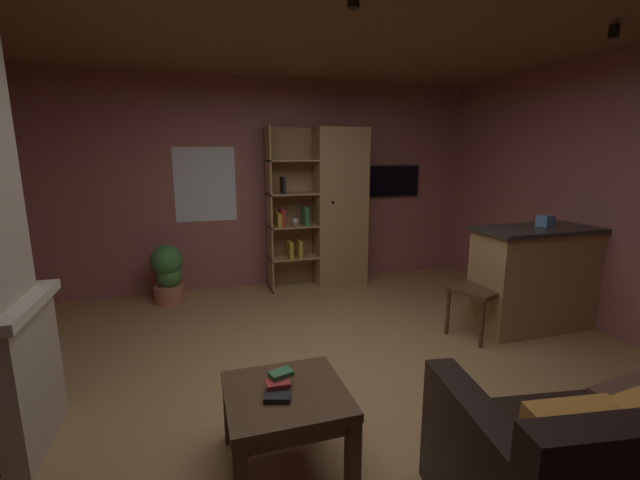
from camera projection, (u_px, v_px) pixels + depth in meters
The scene contains 16 objects.
floor at pixel (336, 390), 3.08m from camera, with size 5.63×5.38×0.02m, color #A37A4C.
wall_back at pixel (267, 185), 5.35m from camera, with size 5.75×0.06×2.63m, color #9E5B56.
window_pane_back at pixel (205, 185), 5.09m from camera, with size 0.73×0.01×0.91m, color white.
bookshelf_cabinet at pixel (333, 209), 5.39m from camera, with size 1.28×0.41×2.04m.
kitchen_bar_counter at pixel (544, 277), 4.12m from camera, with size 1.48×0.57×1.02m.
tissue_box at pixel (545, 221), 4.01m from camera, with size 0.12×0.12×0.11m, color #598CBF.
leather_couch at pixel (625, 475), 1.84m from camera, with size 1.64×1.10×0.84m.
coffee_table at pixel (286, 405), 2.27m from camera, with size 0.65×0.63×0.44m.
table_book_0 at pixel (277, 398), 2.17m from camera, with size 0.14×0.08×0.03m, color black.
table_book_1 at pixel (278, 384), 2.25m from camera, with size 0.13×0.09×0.03m, color #B22D2D.
table_book_2 at pixel (281, 374), 2.30m from camera, with size 0.13×0.08×0.03m, color #387247.
dining_chair at pixel (483, 281), 3.92m from camera, with size 0.54×0.54×0.92m.
potted_floor_plant at pixel (168, 272), 4.82m from camera, with size 0.36×0.36×0.69m.
wall_mounted_tv at pixel (393, 181), 5.80m from camera, with size 0.77×0.06×0.43m.
track_light_spot_1 at pixel (353, 0), 2.33m from camera, with size 0.07×0.07×0.09m, color black.
track_light_spot_2 at pixel (614, 31), 2.93m from camera, with size 0.07×0.07×0.09m, color black.
Camera 1 is at (-0.94, -2.62, 1.71)m, focal length 23.23 mm.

